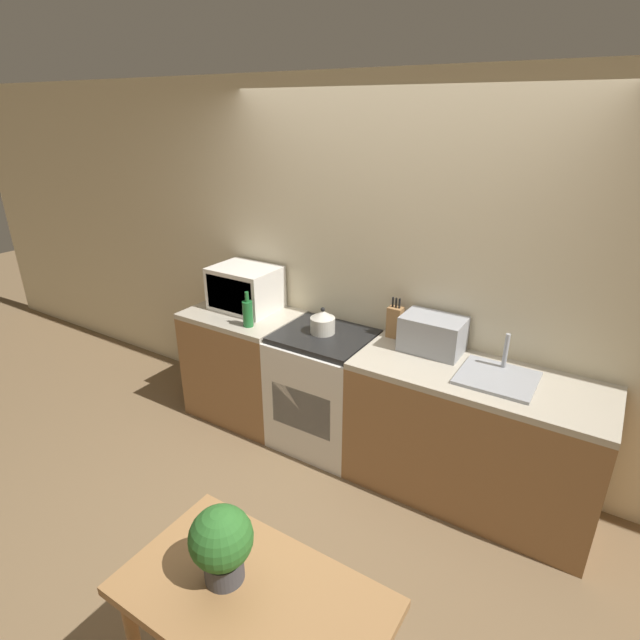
{
  "coord_description": "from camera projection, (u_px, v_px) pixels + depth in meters",
  "views": [
    {
      "loc": [
        1.35,
        -1.91,
        2.37
      ],
      "look_at": [
        -0.31,
        0.71,
        1.05
      ],
      "focal_mm": 28.0,
      "sensor_mm": 36.0,
      "label": 1
    }
  ],
  "objects": [
    {
      "name": "wall_back",
      "position": [
        391.0,
        275.0,
        3.46
      ],
      "size": [
        10.0,
        0.06,
        2.6
      ],
      "color": "beige",
      "rests_on": "ground_plane"
    },
    {
      "name": "counter_right_run",
      "position": [
        470.0,
        437.0,
        3.16
      ],
      "size": [
        1.52,
        0.62,
        0.9
      ],
      "color": "olive",
      "rests_on": "ground_plane"
    },
    {
      "name": "ground_plane",
      "position": [
        301.0,
        524.0,
        3.08
      ],
      "size": [
        16.0,
        16.0,
        0.0
      ],
      "primitive_type": "plane",
      "color": "brown"
    },
    {
      "name": "counter_left_run",
      "position": [
        245.0,
        363.0,
        4.07
      ],
      "size": [
        0.85,
        0.62,
        0.9
      ],
      "color": "olive",
      "rests_on": "ground_plane"
    },
    {
      "name": "stove_range",
      "position": [
        324.0,
        389.0,
        3.7
      ],
      "size": [
        0.67,
        0.62,
        0.9
      ],
      "color": "silver",
      "rests_on": "ground_plane"
    },
    {
      "name": "toaster_oven",
      "position": [
        432.0,
        334.0,
        3.23
      ],
      "size": [
        0.4,
        0.26,
        0.24
      ],
      "color": "#999BA0",
      "rests_on": "counter_right_run"
    },
    {
      "name": "potted_plant",
      "position": [
        222.0,
        542.0,
        1.77
      ],
      "size": [
        0.23,
        0.23,
        0.31
      ],
      "color": "#424247",
      "rests_on": "dining_table"
    },
    {
      "name": "kettle",
      "position": [
        323.0,
        322.0,
        3.51
      ],
      "size": [
        0.18,
        0.18,
        0.19
      ],
      "color": "beige",
      "rests_on": "stove_range"
    },
    {
      "name": "bottle",
      "position": [
        248.0,
        313.0,
        3.61
      ],
      "size": [
        0.08,
        0.08,
        0.27
      ],
      "color": "#1E662D",
      "rests_on": "counter_left_run"
    },
    {
      "name": "knife_block",
      "position": [
        395.0,
        322.0,
        3.44
      ],
      "size": [
        0.1,
        0.08,
        0.29
      ],
      "color": "#9E7042",
      "rests_on": "counter_right_run"
    },
    {
      "name": "dining_table",
      "position": [
        254.0,
        616.0,
        1.82
      ],
      "size": [
        0.98,
        0.56,
        0.78
      ],
      "color": "#9E7042",
      "rests_on": "ground_plane"
    },
    {
      "name": "sink_basin",
      "position": [
        498.0,
        377.0,
        2.93
      ],
      "size": [
        0.44,
        0.39,
        0.24
      ],
      "color": "#999BA0",
      "rests_on": "counter_right_run"
    },
    {
      "name": "microwave",
      "position": [
        245.0,
        288.0,
        3.91
      ],
      "size": [
        0.5,
        0.39,
        0.34
      ],
      "color": "silver",
      "rests_on": "counter_left_run"
    }
  ]
}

